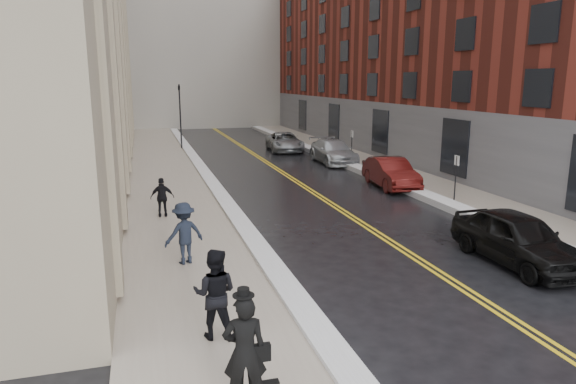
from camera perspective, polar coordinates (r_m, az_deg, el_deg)
ground at (r=14.24m, az=9.05°, el=-10.72°), size 160.00×160.00×0.00m
sidewalk_left at (r=28.38m, az=-13.31°, el=0.92°), size 4.00×64.00×0.15m
sidewalk_right at (r=31.93m, az=11.66°, el=2.25°), size 3.00×64.00×0.15m
lane_stripe_a at (r=29.49m, az=0.16°, el=1.54°), size 0.12×64.00×0.01m
lane_stripe_b at (r=29.56m, az=0.61°, el=1.57°), size 0.12×64.00×0.01m
snow_ridge_left at (r=28.56m, az=-8.70°, el=1.30°), size 0.70×60.80×0.26m
snow_ridge_right at (r=31.11m, az=8.64°, el=2.24°), size 0.85×60.80×0.30m
building_right at (r=41.97m, az=18.38°, el=16.50°), size 14.00×50.00×18.00m
traffic_signal at (r=42.01m, az=-11.90°, el=8.76°), size 0.18×0.15×5.20m
parking_sign_near at (r=24.39m, az=18.14°, el=1.86°), size 0.06×0.35×2.23m
parking_sign_far at (r=34.85m, az=7.10°, el=5.38°), size 0.06×0.35×2.23m
car_black at (r=17.21m, az=24.16°, el=-4.72°), size 1.96×4.79×1.63m
car_maroon at (r=27.44m, az=11.34°, el=2.11°), size 2.07×4.82×1.55m
car_silver_near at (r=35.04m, az=5.05°, el=4.52°), size 2.34×5.46×1.57m
car_silver_far at (r=40.72m, az=-0.38°, el=5.59°), size 2.95×5.51×1.47m
pedestrian_main at (r=8.90m, az=-4.85°, el=-17.31°), size 0.80×0.59×2.00m
pedestrian_a at (r=11.14m, az=-8.11°, el=-11.12°), size 1.15×1.02×1.97m
pedestrian_b at (r=15.61m, az=-11.47°, el=-4.50°), size 1.37×1.06×1.87m
pedestrian_c at (r=21.13m, az=-13.79°, el=-0.58°), size 0.95×0.45×1.58m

